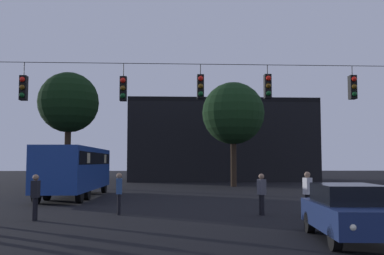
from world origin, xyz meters
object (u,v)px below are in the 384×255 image
Objects in this scene: car_near_right at (349,211)px; tree_behind_building at (233,114)px; pedestrian_far_side at (262,192)px; pedestrian_near_bus at (308,191)px; city_bus at (76,167)px; pedestrian_crossing_left at (35,194)px; tree_left_silhouette at (69,103)px; pedestrian_crossing_center at (119,191)px.

tree_behind_building reaches higher than car_near_right.
pedestrian_near_bus is at bearing -19.37° from pedestrian_far_side.
tree_behind_building reaches higher than pedestrian_far_side.
city_bus is 2.47× the size of car_near_right.
pedestrian_crossing_left is 0.17× the size of tree_left_silhouette.
pedestrian_crossing_center is at bearing 31.07° from pedestrian_crossing_left.
car_near_right is at bearing -43.12° from pedestrian_crossing_center.
tree_behind_building is (0.27, 22.28, 5.45)m from pedestrian_near_bus.
city_bus is at bearing 123.50° from car_near_right.
pedestrian_far_side is at bearing -59.69° from tree_left_silhouette.
car_near_right is 31.18m from tree_left_silhouette.
pedestrian_crossing_center is 23.27m from tree_behind_building.
pedestrian_near_bus reaches higher than pedestrian_crossing_left.
pedestrian_far_side is (5.77, -0.43, -0.02)m from pedestrian_crossing_center.
city_bus is 10.21m from pedestrian_crossing_center.
car_near_right is 28.32m from tree_behind_building.
pedestrian_far_side is 0.17× the size of tree_left_silhouette.
tree_behind_building is (11.39, 11.74, 4.59)m from city_bus.
pedestrian_near_bus is 1.81m from pedestrian_far_side.
pedestrian_near_bus is 0.19× the size of tree_behind_building.
tree_behind_building is (0.81, 27.74, 5.65)m from car_near_right.
pedestrian_crossing_left is at bearing -176.17° from pedestrian_near_bus.
tree_behind_building is at bearing 65.21° from pedestrian_crossing_left.
pedestrian_near_bus is at bearing -90.70° from tree_behind_building.
tree_left_silhouette reaches higher than pedestrian_far_side.
car_near_right is 2.65× the size of pedestrian_crossing_left.
tree_left_silhouette reaches higher than city_bus.
tree_left_silhouette is at bearing 120.31° from pedestrian_far_side.
city_bus is 6.62× the size of pedestrian_far_side.
pedestrian_far_side is (9.42, -9.93, -0.92)m from city_bus.
pedestrian_far_side is at bearing -4.30° from pedestrian_crossing_center.
car_near_right is 5.49m from pedestrian_near_bus.
pedestrian_far_side is (-1.17, 6.06, 0.15)m from car_near_right.
tree_left_silhouette is at bearing 104.88° from city_bus.
city_bus is at bearing 111.00° from pedestrian_crossing_center.
pedestrian_far_side is (8.63, 1.29, -0.01)m from pedestrian_crossing_left.
pedestrian_crossing_center is 22.74m from tree_left_silhouette.
city_bus is at bearing 94.00° from pedestrian_crossing_left.
pedestrian_crossing_left is 1.01× the size of pedestrian_far_side.
pedestrian_crossing_center is (-6.94, 6.50, 0.16)m from car_near_right.
tree_left_silhouette is (-3.79, 22.54, 6.30)m from pedestrian_crossing_left.
pedestrian_near_bus is (10.33, 0.69, 0.05)m from pedestrian_crossing_left.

